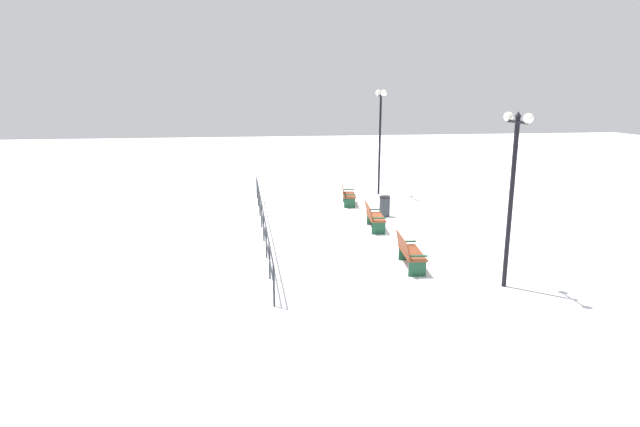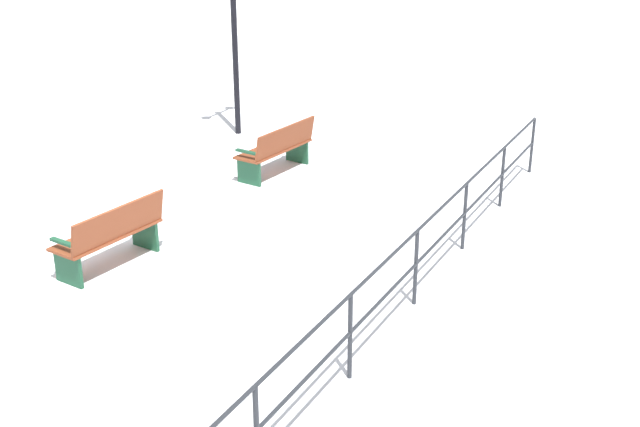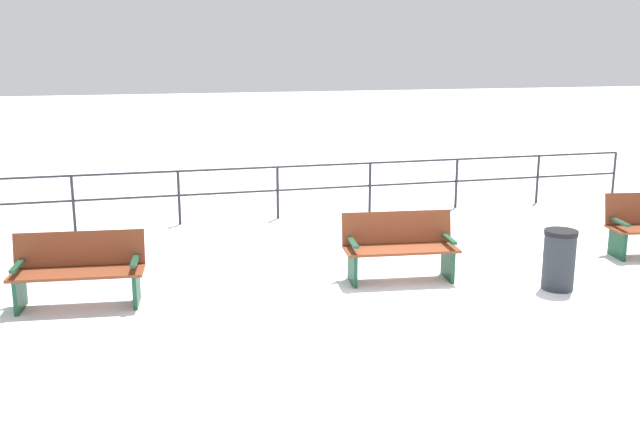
% 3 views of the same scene
% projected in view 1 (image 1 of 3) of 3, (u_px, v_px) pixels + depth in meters
% --- Properties ---
extents(ground_plane, '(80.00, 80.00, 0.00)m').
position_uv_depth(ground_plane, '(374.00, 229.00, 18.20)').
color(ground_plane, white).
rests_on(ground_plane, ground).
extents(bench_nearest, '(0.74, 1.62, 0.88)m').
position_uv_depth(bench_nearest, '(409.00, 252.00, 14.10)').
color(bench_nearest, brown).
rests_on(bench_nearest, ground).
extents(bench_second, '(0.75, 1.58, 0.90)m').
position_uv_depth(bench_second, '(374.00, 217.00, 18.10)').
color(bench_second, brown).
rests_on(bench_second, ground).
extents(bench_third, '(0.79, 1.49, 0.93)m').
position_uv_depth(bench_third, '(347.00, 194.00, 22.07)').
color(bench_third, brown).
rests_on(bench_third, ground).
extents(lamppost_near, '(0.23, 1.12, 4.26)m').
position_uv_depth(lamppost_near, '(513.00, 173.00, 12.21)').
color(lamppost_near, black).
rests_on(lamppost_near, ground).
extents(lamppost_middle, '(0.29, 1.19, 4.81)m').
position_uv_depth(lamppost_middle, '(380.00, 117.00, 23.72)').
color(lamppost_middle, black).
rests_on(lamppost_middle, ground).
extents(waterfront_railing, '(0.05, 12.49, 0.98)m').
position_uv_depth(waterfront_railing, '(262.00, 215.00, 17.49)').
color(waterfront_railing, '#26282D').
rests_on(waterfront_railing, ground).
extents(trash_bin, '(0.43, 0.43, 0.79)m').
position_uv_depth(trash_bin, '(385.00, 206.00, 20.03)').
color(trash_bin, '#2D3338').
rests_on(trash_bin, ground).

